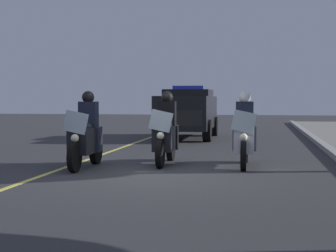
# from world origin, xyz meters

# --- Properties ---
(ground_plane) EXTENTS (80.00, 80.00, 0.00)m
(ground_plane) POSITION_xyz_m (0.00, 0.00, 0.00)
(ground_plane) COLOR #333335
(lane_stripe_center) EXTENTS (48.00, 0.12, 0.01)m
(lane_stripe_center) POSITION_xyz_m (0.00, -2.16, 0.00)
(lane_stripe_center) COLOR #E0D14C
(lane_stripe_center) RESTS_ON ground
(police_motorcycle_lead_left) EXTENTS (2.14, 0.56, 1.72)m
(police_motorcycle_lead_left) POSITION_xyz_m (-0.74, -1.68, 0.70)
(police_motorcycle_lead_left) COLOR black
(police_motorcycle_lead_left) RESTS_ON ground
(police_motorcycle_lead_right) EXTENTS (2.14, 0.56, 1.72)m
(police_motorcycle_lead_right) POSITION_xyz_m (-1.71, -0.04, 0.70)
(police_motorcycle_lead_right) COLOR black
(police_motorcycle_lead_right) RESTS_ON ground
(police_motorcycle_trailing) EXTENTS (2.14, 0.56, 1.72)m
(police_motorcycle_trailing) POSITION_xyz_m (-1.61, 1.79, 0.70)
(police_motorcycle_trailing) COLOR black
(police_motorcycle_trailing) RESTS_ON ground
(police_suv) EXTENTS (4.92, 2.11, 2.05)m
(police_suv) POSITION_xyz_m (-9.89, -0.64, 1.07)
(police_suv) COLOR black
(police_suv) RESTS_ON ground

